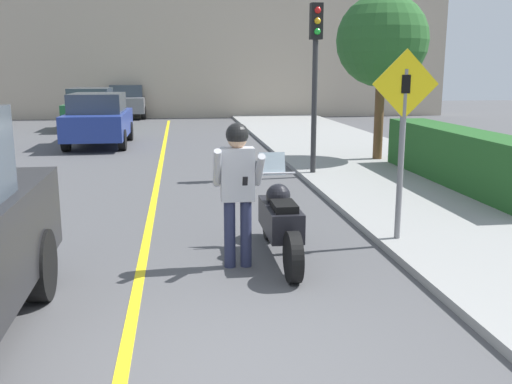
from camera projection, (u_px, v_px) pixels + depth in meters
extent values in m
plane|color=#4C4C4F|center=(197.00, 380.00, 4.47)|extent=(80.00, 80.00, 0.00)
cube|color=gray|center=(495.00, 222.00, 8.96)|extent=(4.40, 44.00, 0.11)
cube|color=yellow|center=(153.00, 206.00, 10.21)|extent=(0.12, 36.00, 0.01)
cube|color=#B2A38E|center=(179.00, 50.00, 28.97)|extent=(28.00, 1.20, 6.78)
cylinder|color=black|center=(293.00, 257.00, 6.50)|extent=(0.14, 0.60, 0.60)
cylinder|color=black|center=(270.00, 219.00, 8.18)|extent=(0.14, 0.60, 0.60)
cube|color=black|center=(280.00, 218.00, 7.29)|extent=(0.40, 1.19, 0.36)
sphere|color=black|center=(278.00, 196.00, 7.39)|extent=(0.32, 0.32, 0.32)
cube|color=black|center=(284.00, 207.00, 6.98)|extent=(0.28, 0.48, 0.10)
cylinder|color=silver|center=(273.00, 173.00, 7.77)|extent=(0.62, 0.03, 0.03)
cube|color=silver|center=(272.00, 164.00, 7.81)|extent=(0.36, 0.12, 0.31)
cylinder|color=#282D4C|center=(230.00, 234.00, 6.98)|extent=(0.14, 0.14, 0.84)
cylinder|color=#282D4C|center=(246.00, 233.00, 7.01)|extent=(0.14, 0.14, 0.84)
cube|color=#B7B7BC|center=(237.00, 174.00, 6.84)|extent=(0.40, 0.22, 0.64)
cylinder|color=#B7B7BC|center=(217.00, 168.00, 6.69)|extent=(0.09, 0.39, 0.50)
cylinder|color=#B7B7BC|center=(259.00, 170.00, 6.74)|extent=(0.09, 0.45, 0.45)
sphere|color=tan|center=(237.00, 139.00, 6.75)|extent=(0.23, 0.23, 0.23)
sphere|color=black|center=(237.00, 134.00, 6.74)|extent=(0.27, 0.27, 0.27)
cube|color=black|center=(245.00, 181.00, 6.58)|extent=(0.06, 0.05, 0.11)
cylinder|color=black|center=(40.00, 265.00, 5.98)|extent=(0.24, 0.76, 0.76)
cylinder|color=slate|center=(401.00, 156.00, 7.67)|extent=(0.08, 0.08, 2.30)
cube|color=yellow|center=(406.00, 84.00, 7.45)|extent=(0.91, 0.02, 0.91)
cube|color=black|center=(406.00, 84.00, 7.44)|extent=(0.12, 0.01, 0.24)
cylinder|color=#2D2D30|center=(315.00, 90.00, 12.63)|extent=(0.12, 0.12, 3.70)
cube|color=black|center=(316.00, 21.00, 12.31)|extent=(0.26, 0.22, 0.76)
sphere|color=red|center=(318.00, 10.00, 12.14)|extent=(0.14, 0.14, 0.14)
sphere|color=gold|center=(318.00, 21.00, 12.19)|extent=(0.14, 0.14, 0.14)
sphere|color=green|center=(317.00, 31.00, 12.24)|extent=(0.14, 0.14, 0.14)
cube|color=#235623|center=(462.00, 157.00, 11.57)|extent=(0.90, 5.96, 1.10)
cylinder|color=brown|center=(379.00, 117.00, 14.81)|extent=(0.24, 0.24, 2.21)
sphere|color=#285B28|center=(382.00, 40.00, 14.41)|extent=(2.33, 2.33, 2.33)
cylinder|color=black|center=(80.00, 132.00, 19.58)|extent=(0.22, 0.64, 0.64)
cylinder|color=black|center=(129.00, 131.00, 19.79)|extent=(0.22, 0.64, 0.64)
cylinder|color=black|center=(66.00, 141.00, 17.05)|extent=(0.22, 0.64, 0.64)
cylinder|color=black|center=(122.00, 140.00, 17.27)|extent=(0.22, 0.64, 0.64)
cube|color=navy|center=(99.00, 124.00, 18.34)|extent=(1.80, 4.20, 0.76)
cube|color=#38424C|center=(97.00, 103.00, 18.04)|extent=(1.58, 2.18, 0.60)
cylinder|color=black|center=(78.00, 119.00, 24.94)|extent=(0.22, 0.64, 0.64)
cylinder|color=black|center=(116.00, 118.00, 25.15)|extent=(0.22, 0.64, 0.64)
cylinder|color=black|center=(66.00, 124.00, 22.42)|extent=(0.22, 0.64, 0.64)
cylinder|color=black|center=(109.00, 124.00, 22.63)|extent=(0.22, 0.64, 0.64)
cube|color=#1E6033|center=(92.00, 112.00, 23.71)|extent=(1.80, 4.20, 0.76)
cube|color=#38424C|center=(91.00, 95.00, 23.40)|extent=(1.58, 2.18, 0.60)
cylinder|color=black|center=(115.00, 110.00, 30.57)|extent=(0.22, 0.64, 0.64)
cylinder|color=black|center=(146.00, 109.00, 30.79)|extent=(0.22, 0.64, 0.64)
cylinder|color=black|center=(110.00, 113.00, 28.05)|extent=(0.22, 0.64, 0.64)
cylinder|color=black|center=(144.00, 113.00, 28.26)|extent=(0.22, 0.64, 0.64)
cube|color=gray|center=(129.00, 104.00, 29.34)|extent=(1.80, 4.20, 0.76)
cube|color=#38424C|center=(128.00, 91.00, 29.03)|extent=(1.58, 2.18, 0.60)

